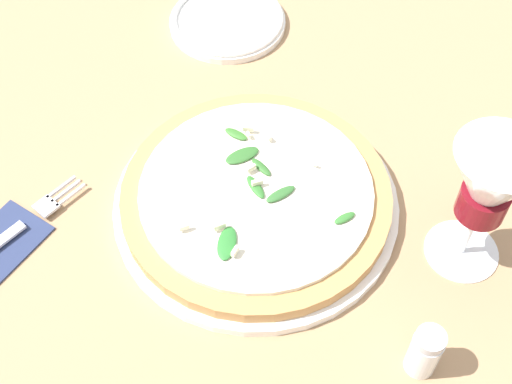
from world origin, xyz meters
The scene contains 6 objects.
ground_plane centered at (0.00, 0.00, 0.00)m, with size 6.00×6.00×0.00m, color #9E7A56.
pizza_arugula_main centered at (-0.03, 0.03, 0.02)m, with size 0.33×0.33×0.05m.
wine_glass centered at (0.07, -0.19, 0.12)m, with size 0.09×0.09×0.17m.
fork centered at (-0.25, 0.22, 0.01)m, with size 0.23×0.03×0.00m.
side_plate_white centered at (0.20, 0.26, 0.01)m, with size 0.17×0.17×0.02m.
shaker_pepper centered at (-0.08, -0.23, 0.03)m, with size 0.03×0.03×0.07m.
Camera 1 is at (-0.41, -0.27, 0.69)m, focal length 50.00 mm.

